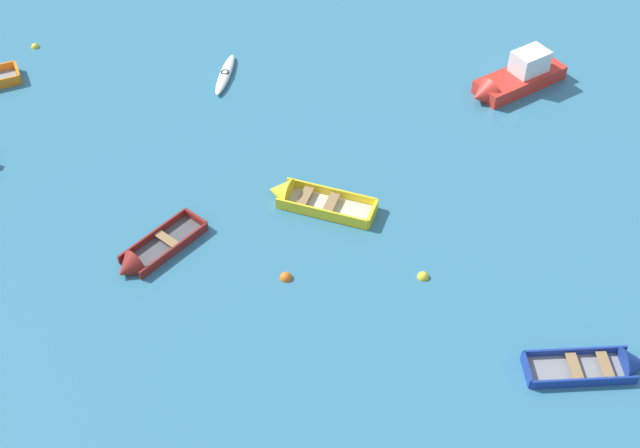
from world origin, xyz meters
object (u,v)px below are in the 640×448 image
object	(u,v)px
mooring_buoy_near_foreground	(423,277)
motor_launch_red_back_row_right	(515,78)
mooring_buoy_outer_edge	(286,278)
rowboat_yellow_far_left	(301,198)
rowboat_deep_blue_near_left	(611,366)
mooring_buoy_between_boats_left	(35,47)
kayak_white_distant_center	(225,74)
rowboat_maroon_back_row_center	(143,259)

from	to	relation	value
mooring_buoy_near_foreground	motor_launch_red_back_row_right	bearing A→B (deg)	58.43
mooring_buoy_outer_edge	rowboat_yellow_far_left	bearing A→B (deg)	75.59
rowboat_deep_blue_near_left	mooring_buoy_between_boats_left	world-z (taller)	rowboat_deep_blue_near_left
rowboat_yellow_far_left	mooring_buoy_near_foreground	bearing A→B (deg)	-49.20
rowboat_yellow_far_left	mooring_buoy_near_foreground	world-z (taller)	rowboat_yellow_far_left
kayak_white_distant_center	mooring_buoy_between_boats_left	xyz separation A→B (m)	(-9.55, 3.95, -0.16)
rowboat_yellow_far_left	motor_launch_red_back_row_right	distance (m)	12.94
rowboat_yellow_far_left	rowboat_maroon_back_row_center	xyz separation A→B (m)	(-6.46, -2.58, -0.04)
rowboat_deep_blue_near_left	mooring_buoy_outer_edge	world-z (taller)	rowboat_deep_blue_near_left
motor_launch_red_back_row_right	rowboat_deep_blue_near_left	bearing A→B (deg)	-95.21
rowboat_yellow_far_left	kayak_white_distant_center	bearing A→B (deg)	105.76
kayak_white_distant_center	rowboat_yellow_far_left	distance (m)	9.73
rowboat_yellow_far_left	motor_launch_red_back_row_right	size ratio (longest dim) A/B	0.87
motor_launch_red_back_row_right	mooring_buoy_outer_edge	xyz separation A→B (m)	(-12.19, -10.73, -0.56)
mooring_buoy_near_foreground	rowboat_yellow_far_left	bearing A→B (deg)	130.80
kayak_white_distant_center	rowboat_deep_blue_near_left	xyz separation A→B (m)	(12.28, -19.17, 0.03)
kayak_white_distant_center	mooring_buoy_outer_edge	size ratio (longest dim) A/B	7.23
mooring_buoy_near_foreground	kayak_white_distant_center	bearing A→B (deg)	115.59
motor_launch_red_back_row_right	mooring_buoy_between_boats_left	bearing A→B (deg)	163.94
kayak_white_distant_center	mooring_buoy_between_boats_left	size ratio (longest dim) A/B	8.56
rowboat_maroon_back_row_center	rowboat_deep_blue_near_left	xyz separation A→B (m)	(16.09, -7.23, 0.00)
kayak_white_distant_center	mooring_buoy_outer_edge	distance (m)	13.59
rowboat_deep_blue_near_left	motor_launch_red_back_row_right	bearing A→B (deg)	84.79
rowboat_maroon_back_row_center	mooring_buoy_outer_edge	world-z (taller)	rowboat_maroon_back_row_center
rowboat_maroon_back_row_center	mooring_buoy_between_boats_left	bearing A→B (deg)	109.86
motor_launch_red_back_row_right	mooring_buoy_between_boats_left	world-z (taller)	motor_launch_red_back_row_right
rowboat_deep_blue_near_left	mooring_buoy_near_foreground	xyz separation A→B (m)	(-5.50, 5.02, -0.19)
rowboat_yellow_far_left	mooring_buoy_near_foreground	size ratio (longest dim) A/B	10.40
kayak_white_distant_center	rowboat_yellow_far_left	bearing A→B (deg)	-74.24
rowboat_deep_blue_near_left	motor_launch_red_back_row_right	size ratio (longest dim) A/B	0.81
rowboat_deep_blue_near_left	mooring_buoy_near_foreground	distance (m)	7.45
mooring_buoy_between_boats_left	mooring_buoy_outer_edge	bearing A→B (deg)	-57.45
rowboat_yellow_far_left	mooring_buoy_between_boats_left	world-z (taller)	rowboat_yellow_far_left
mooring_buoy_near_foreground	mooring_buoy_outer_edge	world-z (taller)	mooring_buoy_outer_edge
rowboat_deep_blue_near_left	mooring_buoy_near_foreground	world-z (taller)	rowboat_deep_blue_near_left
rowboat_maroon_back_row_center	mooring_buoy_between_boats_left	distance (m)	16.89
kayak_white_distant_center	rowboat_maroon_back_row_center	bearing A→B (deg)	-107.74
rowboat_maroon_back_row_center	motor_launch_red_back_row_right	xyz separation A→B (m)	(17.59, 9.17, 0.38)
rowboat_maroon_back_row_center	mooring_buoy_near_foreground	xyz separation A→B (m)	(10.59, -2.21, -0.18)
rowboat_yellow_far_left	rowboat_maroon_back_row_center	world-z (taller)	rowboat_yellow_far_left
kayak_white_distant_center	rowboat_yellow_far_left	xyz separation A→B (m)	(2.64, -9.36, 0.07)
rowboat_maroon_back_row_center	rowboat_deep_blue_near_left	world-z (taller)	rowboat_deep_blue_near_left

